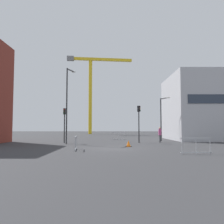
{
  "coord_description": "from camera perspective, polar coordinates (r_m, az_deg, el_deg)",
  "views": [
    {
      "loc": [
        -0.11,
        -19.63,
        1.79
      ],
      "look_at": [
        0.0,
        4.5,
        3.37
      ],
      "focal_mm": 37.21,
      "sensor_mm": 36.0,
      "label": 1
    }
  ],
  "objects": [
    {
      "name": "ground",
      "position": [
        19.72,
        0.06,
        -8.94
      ],
      "size": [
        160.0,
        160.0,
        0.0
      ],
      "primitive_type": "plane",
      "color": "#333335"
    },
    {
      "name": "office_block",
      "position": [
        36.13,
        21.85,
        0.94
      ],
      "size": [
        10.53,
        11.0,
        9.14
      ],
      "color": "#B7B7BC",
      "rests_on": "ground"
    },
    {
      "name": "construction_crane",
      "position": [
        61.85,
        -5.23,
        7.41
      ],
      "size": [
        17.19,
        2.94,
        20.35
      ],
      "color": "yellow",
      "rests_on": "ground"
    },
    {
      "name": "streetlamp_tall",
      "position": [
        25.29,
        -11.11,
        2.91
      ],
      "size": [
        0.79,
        1.39,
        8.12
      ],
      "color": "#2D2D30",
      "rests_on": "ground"
    },
    {
      "name": "streetlamp_short",
      "position": [
        30.57,
        11.96,
        -0.6
      ],
      "size": [
        0.89,
        1.82,
        5.55
      ],
      "color": "#2D2D30",
      "rests_on": "ground"
    },
    {
      "name": "traffic_light_median",
      "position": [
        26.81,
        6.36,
        -1.48
      ],
      "size": [
        0.39,
        0.35,
        4.25
      ],
      "color": "#232326",
      "rests_on": "ground"
    },
    {
      "name": "traffic_light_near",
      "position": [
        26.88,
        -11.87,
        -1.84
      ],
      "size": [
        0.27,
        0.38,
        3.93
      ],
      "color": "#232326",
      "rests_on": "ground"
    },
    {
      "name": "pedestrian_walking",
      "position": [
        27.8,
        11.42,
        -5.19
      ],
      "size": [
        0.34,
        0.34,
        1.8
      ],
      "color": "#4C4C51",
      "rests_on": "ground"
    },
    {
      "name": "safety_barrier_left_run",
      "position": [
        32.47,
        1.37,
        -5.9
      ],
      "size": [
        1.93,
        0.28,
        1.08
      ],
      "color": "#B2B5BA",
      "rests_on": "ground"
    },
    {
      "name": "safety_barrier_mid_span",
      "position": [
        18.43,
        -9.18,
        -7.51
      ],
      "size": [
        0.26,
        2.02,
        1.08
      ],
      "color": "#9EA0A5",
      "rests_on": "ground"
    },
    {
      "name": "safety_barrier_front",
      "position": [
        16.58,
        19.7,
        -7.76
      ],
      "size": [
        2.16,
        0.24,
        1.08
      ],
      "color": "#B2B5BA",
      "rests_on": "ground"
    },
    {
      "name": "traffic_cone_by_barrier",
      "position": [
        21.4,
        3.81,
        -7.81
      ],
      "size": [
        0.57,
        0.57,
        0.57
      ],
      "color": "black",
      "rests_on": "ground"
    }
  ]
}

